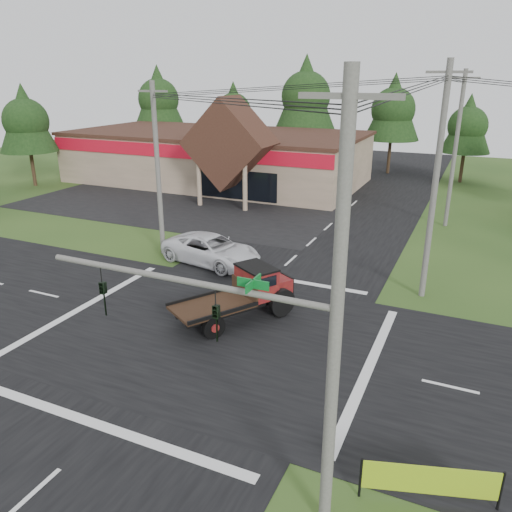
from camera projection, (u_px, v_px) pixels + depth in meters
The scene contains 19 objects.
ground at pixel (211, 333), 22.15m from camera, with size 120.00×120.00×0.00m, color #274619.
road_ns at pixel (211, 332), 22.15m from camera, with size 12.00×120.00×0.02m, color black.
road_ew at pixel (211, 332), 22.15m from camera, with size 120.00×12.00×0.02m, color black.
parking_apron at pixel (178, 205), 43.84m from camera, with size 28.00×14.00×0.02m, color black.
cvs_building at pixel (217, 156), 52.61m from camera, with size 30.40×18.20×9.19m.
traffic_signal_mast at pixel (265, 356), 11.96m from camera, with size 8.12×0.24×7.00m.
utility_pole_nr at pixel (336, 324), 10.90m from camera, with size 2.00×0.30×11.00m.
utility_pole_nw at pixel (158, 169), 30.26m from camera, with size 2.00×0.30×10.50m.
utility_pole_ne at pixel (435, 183), 23.89m from camera, with size 2.00×0.30×11.50m.
utility_pole_n at pixel (455, 149), 35.92m from camera, with size 2.00×0.30×11.20m.
tree_row_a at pixel (158, 97), 65.28m from camera, with size 6.72×6.72×12.12m.
tree_row_b at pixel (234, 109), 63.58m from camera, with size 5.60×5.60×10.10m.
tree_row_c at pixel (306, 94), 58.15m from camera, with size 7.28×7.28×13.13m.
tree_row_d at pixel (393, 107), 55.59m from camera, with size 6.16×6.16×11.11m.
tree_row_e at pixel (468, 124), 51.23m from camera, with size 5.04×5.04×9.09m.
tree_side_w at pixel (25, 119), 49.40m from camera, with size 5.60×5.60×10.10m.
antique_flatbed_truck at pixel (235, 296), 22.92m from camera, with size 2.24×5.87×2.45m, color #580C17, non-canonical shape.
roadside_banner at pixel (430, 484), 13.12m from camera, with size 3.66×0.11×1.25m, color #8DB117, non-canonical shape.
white_pickup at pixel (211, 250), 30.05m from camera, with size 2.87×6.23×1.73m, color white.
Camera 1 is at (9.92, -17.09, 10.77)m, focal length 35.00 mm.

